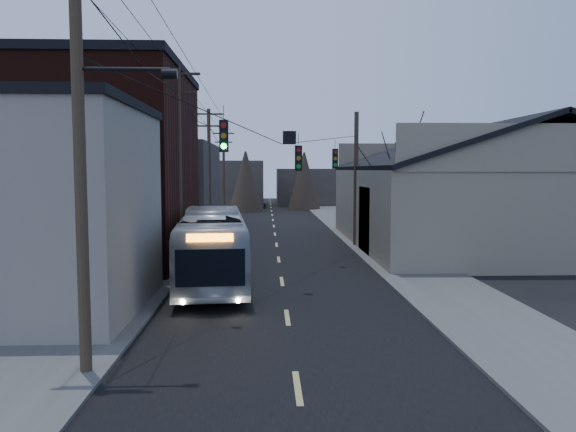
# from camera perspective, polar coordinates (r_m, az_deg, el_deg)

# --- Properties ---
(ground) EXTENTS (160.00, 160.00, 0.00)m
(ground) POSITION_cam_1_polar(r_m,az_deg,el_deg) (11.36, 1.60, -20.86)
(ground) COLOR black
(ground) RESTS_ON ground
(road_surface) EXTENTS (9.00, 110.00, 0.02)m
(road_surface) POSITION_cam_1_polar(r_m,az_deg,el_deg) (40.52, -1.29, -2.19)
(road_surface) COLOR black
(road_surface) RESTS_ON ground
(sidewalk_left) EXTENTS (4.00, 110.00, 0.12)m
(sidewalk_left) POSITION_cam_1_polar(r_m,az_deg,el_deg) (40.92, -10.43, -2.13)
(sidewalk_left) COLOR #474744
(sidewalk_left) RESTS_ON ground
(sidewalk_right) EXTENTS (4.00, 110.00, 0.12)m
(sidewalk_right) POSITION_cam_1_polar(r_m,az_deg,el_deg) (41.14, 7.81, -2.06)
(sidewalk_right) COLOR #474744
(sidewalk_right) RESTS_ON ground
(building_clapboard) EXTENTS (8.00, 8.00, 7.00)m
(building_clapboard) POSITION_cam_1_polar(r_m,az_deg,el_deg) (20.98, -25.58, 0.44)
(building_clapboard) COLOR gray
(building_clapboard) RESTS_ON ground
(building_brick) EXTENTS (10.00, 12.00, 10.00)m
(building_brick) POSITION_cam_1_polar(r_m,az_deg,el_deg) (31.61, -19.46, 4.65)
(building_brick) COLOR black
(building_brick) RESTS_ON ground
(building_left_far) EXTENTS (9.00, 14.00, 7.00)m
(building_left_far) POSITION_cam_1_polar(r_m,az_deg,el_deg) (47.07, -13.08, 2.91)
(building_left_far) COLOR #38312D
(building_left_far) RESTS_ON ground
(warehouse) EXTENTS (16.16, 20.60, 7.73)m
(warehouse) POSITION_cam_1_polar(r_m,az_deg,el_deg) (37.86, 18.94, 1.15)
(warehouse) COLOR #7D6E5B
(warehouse) RESTS_ON ground
(building_far_left) EXTENTS (10.00, 12.00, 6.00)m
(building_far_left) POSITION_cam_1_polar(r_m,az_deg,el_deg) (75.43, -6.34, 3.27)
(building_far_left) COLOR #38312D
(building_far_left) RESTS_ON ground
(building_far_right) EXTENTS (12.00, 14.00, 5.00)m
(building_far_right) POSITION_cam_1_polar(r_m,az_deg,el_deg) (80.62, 3.19, 3.03)
(building_far_right) COLOR #38312D
(building_far_right) RESTS_ON ground
(bare_tree) EXTENTS (0.40, 0.40, 7.20)m
(bare_tree) POSITION_cam_1_polar(r_m,az_deg,el_deg) (31.09, 11.11, 2.25)
(bare_tree) COLOR black
(bare_tree) RESTS_ON ground
(utility_lines) EXTENTS (11.24, 45.28, 10.50)m
(utility_lines) POSITION_cam_1_polar(r_m,az_deg,el_deg) (34.44, -6.33, 4.80)
(utility_lines) COLOR #382B1E
(utility_lines) RESTS_ON ground
(bus) EXTENTS (3.57, 11.61, 3.18)m
(bus) POSITION_cam_1_polar(r_m,az_deg,el_deg) (24.49, -7.66, -3.07)
(bus) COLOR #A2A7AD
(bus) RESTS_ON ground
(parked_car) EXTENTS (1.73, 4.32, 1.40)m
(parked_car) POSITION_cam_1_polar(r_m,az_deg,el_deg) (39.26, -7.05, -1.44)
(parked_car) COLOR #A8ABB0
(parked_car) RESTS_ON ground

